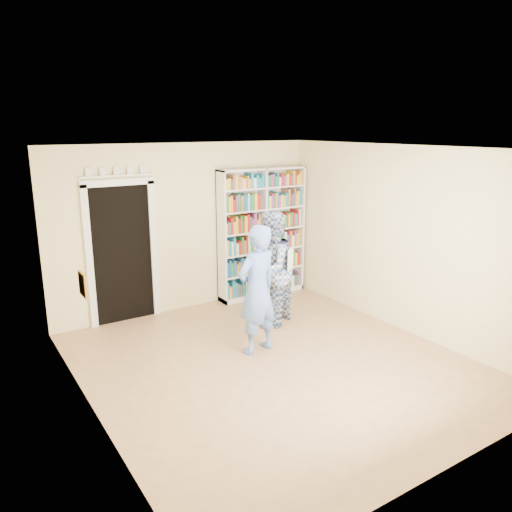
{
  "coord_description": "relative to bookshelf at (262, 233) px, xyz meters",
  "views": [
    {
      "loc": [
        -3.36,
        -4.78,
        2.95
      ],
      "look_at": [
        0.3,
        0.9,
        1.18
      ],
      "focal_mm": 35.0,
      "sensor_mm": 36.0,
      "label": 1
    }
  ],
  "objects": [
    {
      "name": "ceiling",
      "position": [
        -1.35,
        -2.34,
        1.56
      ],
      "size": [
        5.0,
        5.0,
        0.0
      ],
      "primitive_type": "plane",
      "rotation": [
        3.14,
        0.0,
        0.0
      ],
      "color": "white",
      "rests_on": "wall_back"
    },
    {
      "name": "wall_back",
      "position": [
        -1.35,
        0.16,
        0.21
      ],
      "size": [
        4.5,
        0.0,
        4.5
      ],
      "primitive_type": "plane",
      "rotation": [
        1.57,
        0.0,
        0.0
      ],
      "color": "#F6E6A9",
      "rests_on": "floor"
    },
    {
      "name": "man_plaid",
      "position": [
        -0.65,
        -1.23,
        -0.26
      ],
      "size": [
        1.07,
        1.01,
        1.75
      ],
      "primitive_type": "imported",
      "rotation": [
        0.0,
        0.0,
        3.69
      ],
      "color": "#2D4B8A",
      "rests_on": "floor"
    },
    {
      "name": "paper_sheet",
      "position": [
        -0.49,
        -1.5,
        -0.07
      ],
      "size": [
        0.19,
        0.13,
        0.32
      ],
      "primitive_type": "cube",
      "rotation": [
        0.0,
        0.0,
        0.59
      ],
      "color": "white",
      "rests_on": "man_plaid"
    },
    {
      "name": "wall_right",
      "position": [
        0.9,
        -2.34,
        0.21
      ],
      "size": [
        0.0,
        5.0,
        5.0
      ],
      "primitive_type": "plane",
      "rotation": [
        1.57,
        0.0,
        -1.57
      ],
      "color": "#F6E6A9",
      "rests_on": "floor"
    },
    {
      "name": "doorway",
      "position": [
        -2.45,
        0.13,
        0.04
      ],
      "size": [
        1.1,
        0.08,
        2.43
      ],
      "color": "black",
      "rests_on": "floor"
    },
    {
      "name": "wall_art",
      "position": [
        -3.58,
        -2.14,
        0.26
      ],
      "size": [
        0.03,
        0.25,
        0.25
      ],
      "primitive_type": "cube",
      "color": "brown",
      "rests_on": "wall_left"
    },
    {
      "name": "man_blue",
      "position": [
        -1.34,
        -1.91,
        -0.27
      ],
      "size": [
        0.7,
        0.53,
        1.74
      ],
      "primitive_type": "imported",
      "rotation": [
        0.0,
        0.0,
        3.33
      ],
      "color": "#5C7FCC",
      "rests_on": "floor"
    },
    {
      "name": "floor",
      "position": [
        -1.35,
        -2.34,
        -1.14
      ],
      "size": [
        5.0,
        5.0,
        0.0
      ],
      "primitive_type": "plane",
      "color": "#9A6B4A",
      "rests_on": "ground"
    },
    {
      "name": "wall_left",
      "position": [
        -3.6,
        -2.34,
        0.21
      ],
      "size": [
        0.0,
        5.0,
        5.0
      ],
      "primitive_type": "plane",
      "rotation": [
        1.57,
        0.0,
        1.57
      ],
      "color": "#F6E6A9",
      "rests_on": "floor"
    },
    {
      "name": "bookshelf",
      "position": [
        0.0,
        0.0,
        0.0
      ],
      "size": [
        1.64,
        0.31,
        2.26
      ],
      "rotation": [
        0.0,
        0.0,
        0.22
      ],
      "color": "white",
      "rests_on": "floor"
    }
  ]
}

